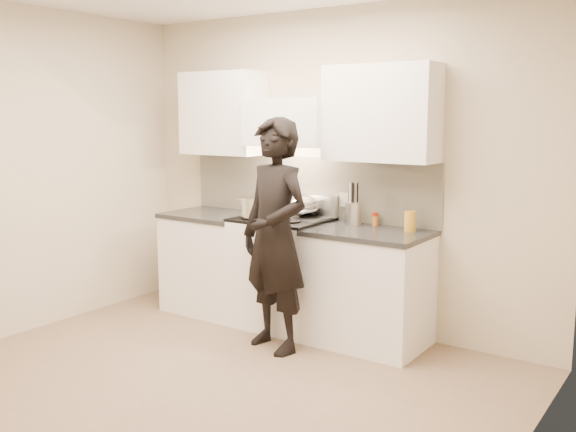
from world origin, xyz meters
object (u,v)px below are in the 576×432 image
(utensil_crock, at_px, (353,212))
(wok, at_px, (301,205))
(counter_right, at_px, (368,287))
(stove, at_px, (282,271))
(person, at_px, (275,236))

(utensil_crock, bearing_deg, wok, -172.69)
(counter_right, bearing_deg, wok, 170.87)
(stove, distance_m, utensil_crock, 0.83)
(counter_right, height_order, person, person)
(counter_right, xyz_separation_m, utensil_crock, (-0.24, 0.18, 0.57))
(wok, xyz_separation_m, person, (0.17, -0.62, -0.15))
(person, bearing_deg, stove, 134.28)
(stove, bearing_deg, wok, 45.84)
(stove, height_order, person, person)
(counter_right, bearing_deg, utensil_crock, 143.72)
(person, bearing_deg, wok, 120.45)
(utensil_crock, height_order, person, person)
(utensil_crock, bearing_deg, person, -114.06)
(utensil_crock, distance_m, person, 0.76)
(person, bearing_deg, utensil_crock, 80.88)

